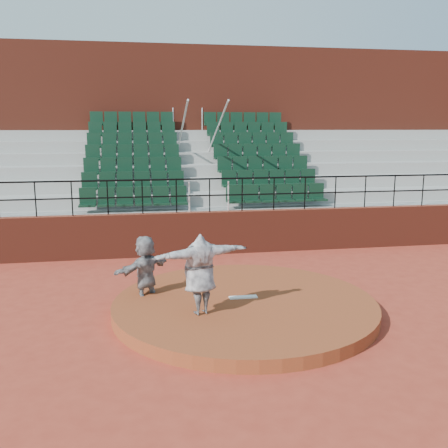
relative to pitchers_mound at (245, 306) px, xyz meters
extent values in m
plane|color=#9C3423|center=(0.00, 0.00, -0.12)|extent=(90.00, 90.00, 0.00)
cylinder|color=brown|center=(0.00, 0.00, 0.00)|extent=(5.50, 5.50, 0.25)
cube|color=white|center=(0.00, 0.15, 0.14)|extent=(0.60, 0.15, 0.03)
cube|color=maroon|center=(0.00, 5.00, 0.53)|extent=(24.00, 0.30, 1.30)
cylinder|color=black|center=(0.00, 5.00, 2.17)|extent=(24.00, 0.05, 0.05)
cylinder|color=black|center=(0.00, 5.00, 1.68)|extent=(24.00, 0.04, 0.04)
cylinder|color=black|center=(-5.00, 5.00, 1.67)|extent=(0.04, 0.04, 1.00)
cylinder|color=black|center=(-4.00, 5.00, 1.67)|extent=(0.04, 0.04, 1.00)
cylinder|color=black|center=(-3.00, 5.00, 1.67)|extent=(0.04, 0.04, 1.00)
cylinder|color=black|center=(-2.00, 5.00, 1.67)|extent=(0.04, 0.04, 1.00)
cylinder|color=black|center=(-1.00, 5.00, 1.67)|extent=(0.04, 0.04, 1.00)
cylinder|color=black|center=(0.00, 5.00, 1.67)|extent=(0.04, 0.04, 1.00)
cylinder|color=black|center=(1.00, 5.00, 1.67)|extent=(0.04, 0.04, 1.00)
cylinder|color=black|center=(2.00, 5.00, 1.67)|extent=(0.04, 0.04, 1.00)
cylinder|color=black|center=(3.00, 5.00, 1.67)|extent=(0.04, 0.04, 1.00)
cylinder|color=black|center=(4.00, 5.00, 1.67)|extent=(0.04, 0.04, 1.00)
cylinder|color=black|center=(5.00, 5.00, 1.67)|extent=(0.04, 0.04, 1.00)
cylinder|color=black|center=(6.00, 5.00, 1.67)|extent=(0.04, 0.04, 1.00)
cylinder|color=black|center=(7.00, 5.00, 1.67)|extent=(0.04, 0.04, 1.00)
cube|color=gray|center=(0.00, 5.58, 0.53)|extent=(24.00, 0.85, 1.30)
cube|color=black|center=(-2.25, 5.59, 1.54)|extent=(3.30, 0.48, 0.72)
cube|color=black|center=(2.25, 5.59, 1.54)|extent=(3.30, 0.48, 0.72)
cube|color=gray|center=(0.00, 6.43, 0.73)|extent=(24.00, 0.85, 1.70)
cube|color=black|center=(-2.25, 6.44, 1.94)|extent=(3.30, 0.48, 0.72)
cube|color=black|center=(2.25, 6.44, 1.94)|extent=(3.30, 0.48, 0.72)
cube|color=gray|center=(0.00, 7.28, 0.93)|extent=(24.00, 0.85, 2.10)
cube|color=black|center=(-2.25, 7.29, 2.33)|extent=(3.30, 0.48, 0.72)
cube|color=black|center=(2.25, 7.29, 2.33)|extent=(3.30, 0.48, 0.72)
cube|color=gray|center=(0.00, 8.12, 1.12)|extent=(24.00, 0.85, 2.50)
cube|color=black|center=(-2.25, 8.13, 2.73)|extent=(3.30, 0.48, 0.72)
cube|color=black|center=(2.25, 8.13, 2.73)|extent=(3.30, 0.48, 0.72)
cube|color=gray|center=(0.00, 8.97, 1.33)|extent=(24.00, 0.85, 2.90)
cube|color=black|center=(-2.25, 8.98, 3.14)|extent=(3.30, 0.48, 0.72)
cube|color=black|center=(2.25, 8.98, 3.14)|extent=(3.30, 0.48, 0.72)
cube|color=gray|center=(0.00, 9.82, 1.52)|extent=(24.00, 0.85, 3.30)
cube|color=black|center=(-2.25, 9.83, 3.53)|extent=(3.30, 0.48, 0.72)
cube|color=black|center=(2.25, 9.83, 3.53)|extent=(3.30, 0.48, 0.72)
cube|color=gray|center=(0.00, 10.68, 1.73)|extent=(24.00, 0.85, 3.70)
cube|color=black|center=(-2.25, 10.69, 3.94)|extent=(3.30, 0.48, 0.72)
cube|color=black|center=(2.25, 10.69, 3.94)|extent=(3.30, 0.48, 0.72)
cylinder|color=silver|center=(-0.60, 8.12, 3.28)|extent=(0.06, 5.97, 2.46)
cylinder|color=silver|center=(0.60, 8.12, 3.28)|extent=(0.06, 5.97, 2.46)
cube|color=maroon|center=(0.00, 12.60, 3.43)|extent=(24.00, 3.00, 7.10)
imported|color=black|center=(-1.01, -0.58, 0.92)|extent=(2.02, 1.05, 1.58)
imported|color=black|center=(-2.03, 0.78, 0.65)|extent=(1.39, 1.26, 1.54)
camera|label=1|loc=(-2.15, -9.73, 3.69)|focal=40.00mm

